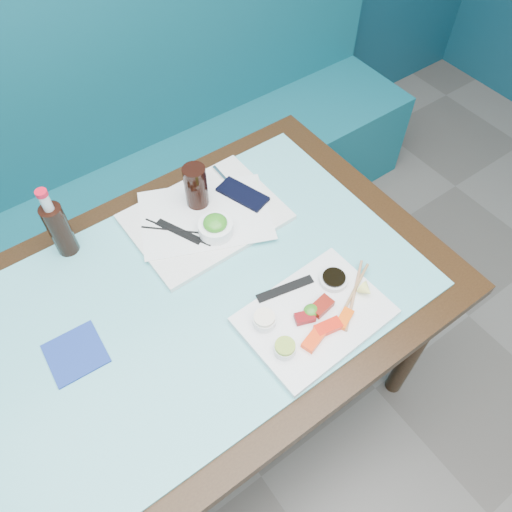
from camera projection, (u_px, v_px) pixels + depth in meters
booth_bench at (92, 205)px, 2.03m from camera, size 3.00×0.56×1.17m
dining_table at (192, 316)px, 1.39m from camera, size 1.40×0.90×0.75m
glass_top at (188, 299)px, 1.32m from camera, size 1.22×0.76×0.01m
sashimi_plate at (315, 316)px, 1.28m from camera, size 0.37×0.28×0.02m
salmon_left at (314, 339)px, 1.22m from camera, size 0.07×0.05×0.02m
salmon_mid at (328, 327)px, 1.24m from camera, size 0.07×0.05×0.02m
salmon_right at (344, 318)px, 1.25m from camera, size 0.06×0.05×0.01m
tuna_left at (305, 318)px, 1.25m from camera, size 0.06×0.05×0.02m
tuna_right at (322, 306)px, 1.27m from camera, size 0.07×0.05×0.02m
seaweed_garnish at (311, 310)px, 1.26m from camera, size 0.05×0.05×0.02m
ramekin_wasabi at (285, 349)px, 1.20m from camera, size 0.06×0.06×0.02m
wasabi_fill at (285, 346)px, 1.19m from camera, size 0.06×0.06×0.01m
ramekin_ginger at (264, 321)px, 1.24m from camera, size 0.07×0.07×0.02m
ginger_fill at (264, 318)px, 1.23m from camera, size 0.05×0.05×0.01m
soy_dish at (334, 279)px, 1.32m from camera, size 0.09×0.09×0.02m
soy_fill at (334, 277)px, 1.32m from camera, size 0.08×0.08×0.01m
lemon_wedge at (366, 290)px, 1.29m from camera, size 0.04×0.03×0.04m
chopstick_sleeve at (285, 289)px, 1.31m from camera, size 0.16×0.06×0.00m
wooden_chopstick_a at (351, 296)px, 1.30m from camera, size 0.21×0.11×0.01m
wooden_chopstick_b at (354, 294)px, 1.30m from camera, size 0.18×0.14×0.01m
serving_tray at (205, 217)px, 1.48m from camera, size 0.44×0.33×0.02m
paper_placemat at (205, 215)px, 1.47m from camera, size 0.45×0.39×0.00m
seaweed_bowl at (216, 229)px, 1.41m from camera, size 0.11×0.11×0.04m
seaweed_salad at (215, 223)px, 1.39m from camera, size 0.08×0.08×0.03m
cola_glass at (196, 186)px, 1.44m from camera, size 0.07×0.07×0.14m
navy_pouch at (243, 194)px, 1.51m from camera, size 0.11×0.17×0.01m
fork at (222, 175)px, 1.56m from camera, size 0.01×0.09×0.01m
black_chopstick_a at (178, 232)px, 1.43m from camera, size 0.11×0.20×0.01m
black_chopstick_b at (180, 231)px, 1.43m from camera, size 0.17×0.16×0.01m
tray_sleeve at (179, 232)px, 1.43m from camera, size 0.08×0.15×0.00m
cola_bottle_body at (60, 230)px, 1.35m from camera, size 0.07×0.07×0.17m
cola_bottle_neck at (46, 202)px, 1.26m from camera, size 0.03×0.03×0.05m
cola_bottle_cap at (41, 193)px, 1.23m from camera, size 0.03×0.03×0.01m
blue_napkin at (76, 353)px, 1.22m from camera, size 0.14×0.14×0.01m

